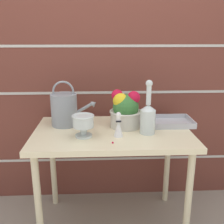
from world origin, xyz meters
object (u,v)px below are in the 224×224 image
Objects in this scene: glass_decanter at (148,116)px; flower_planter at (125,110)px; figurine_vase at (118,127)px; crystal_pedestal_bowl at (83,123)px; watering_can at (65,109)px; wire_tray at (169,122)px.

flower_planter is at bearing 134.85° from glass_decanter.
flower_planter is 1.63× the size of figurine_vase.
flower_planter is at bearing 32.03° from crystal_pedestal_bowl.
glass_decanter is at bearing -18.75° from watering_can.
watering_can is 2.31× the size of crystal_pedestal_bowl.
flower_planter is at bearing -7.43° from watering_can.
watering_can is at bearing 147.27° from figurine_vase.
crystal_pedestal_bowl is at bearing -174.28° from glass_decanter.
figurine_vase is at bearing -0.88° from crystal_pedestal_bowl.
flower_planter is 0.81× the size of wire_tray.
glass_decanter is 2.21× the size of figurine_vase.
flower_planter reaches higher than figurine_vase.
wire_tray is at bearing 42.66° from glass_decanter.
figurine_vase is at bearing -166.95° from glass_decanter.
wire_tray is (0.75, -0.01, -0.11)m from watering_can.
flower_planter is at bearing -172.31° from wire_tray.
watering_can is at bearing 161.25° from glass_decanter.
glass_decanter is at bearing 5.72° from crystal_pedestal_bowl.
figurine_vase is at bearing -108.59° from flower_planter.
watering_can is 0.59m from glass_decanter.
crystal_pedestal_bowl is 0.40× the size of glass_decanter.
glass_decanter reaches higher than wire_tray.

